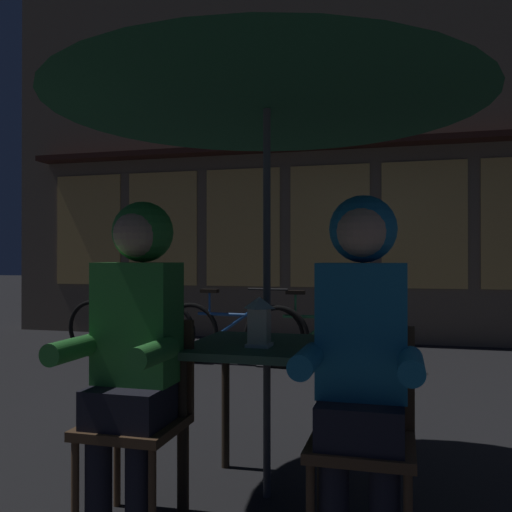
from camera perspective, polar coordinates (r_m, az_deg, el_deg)
name	(u,v)px	position (r m, az deg, el deg)	size (l,w,h in m)	color
ground_plane	(267,497)	(2.90, 1.13, -23.58)	(60.00, 60.00, 0.00)	#232326
cafe_table	(267,364)	(2.71, 1.13, -11.09)	(0.72, 0.72, 0.74)	#42664C
patio_umbrella	(267,70)	(2.81, 1.13, 18.62)	(2.10, 2.10, 2.31)	#4C4C51
lantern	(259,320)	(2.57, 0.34, -6.66)	(0.11, 0.11, 0.23)	white
chair_left	(141,408)	(2.57, -11.79, -15.11)	(0.40, 0.40, 0.87)	#513823
chair_right	(363,425)	(2.32, 10.95, -16.74)	(0.40, 0.40, 0.87)	#513823
person_left_hooded	(135,328)	(2.45, -12.38, -7.31)	(0.45, 0.56, 1.40)	black
person_right_hooded	(362,337)	(2.19, 10.84, -8.16)	(0.45, 0.56, 1.40)	black
shopfront_building	(332,125)	(8.27, 7.85, 13.28)	(10.00, 0.93, 6.20)	#6B5B4C
bicycle_nearest	(129,329)	(6.53, -12.97, -7.31)	(1.68, 0.21, 0.84)	black
bicycle_second	(233,333)	(6.00, -2.34, -7.94)	(1.68, 0.19, 0.84)	black
bicycle_third	(323,336)	(5.81, 6.88, -8.20)	(1.68, 0.14, 0.84)	black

